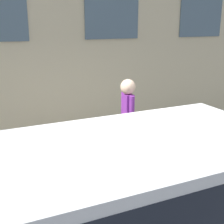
# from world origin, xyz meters

# --- Properties ---
(ground_plane) EXTENTS (80.00, 80.00, 0.00)m
(ground_plane) POSITION_xyz_m (0.00, 0.00, 0.00)
(ground_plane) COLOR #38383A
(sidewalk) EXTENTS (3.04, 60.00, 0.18)m
(sidewalk) POSITION_xyz_m (1.52, 0.00, 0.09)
(sidewalk) COLOR #B2ADA3
(sidewalk) RESTS_ON ground_plane
(fire_hydrant) EXTENTS (0.37, 0.47, 0.71)m
(fire_hydrant) POSITION_xyz_m (0.56, 0.13, 0.54)
(fire_hydrant) COLOR gold
(fire_hydrant) RESTS_ON sidewalk
(person) EXTENTS (0.41, 0.27, 1.70)m
(person) POSITION_xyz_m (0.86, -0.64, 1.20)
(person) COLOR #232328
(person) RESTS_ON sidewalk
(parked_truck_white_near) EXTENTS (2.05, 4.76, 1.71)m
(parked_truck_white_near) POSITION_xyz_m (-1.40, 0.40, 0.98)
(parked_truck_white_near) COLOR black
(parked_truck_white_near) RESTS_ON ground_plane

